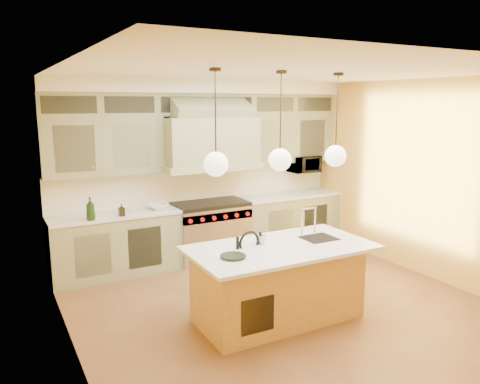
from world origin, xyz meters
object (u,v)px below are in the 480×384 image
range (210,230)px  microwave (304,164)px  counter_stool (256,274)px  kitchen_island (278,281)px

range → microwave: (1.95, 0.11, 0.96)m
counter_stool → range: bearing=69.7°
counter_stool → microwave: bearing=37.8°
counter_stool → microwave: microwave is taller
counter_stool → microwave: 3.64m
kitchen_island → microwave: (2.18, 2.50, 0.98)m
range → counter_stool: bearing=-102.9°
kitchen_island → microwave: microwave is taller
range → microwave: bearing=3.1°
microwave → range: bearing=-176.9°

